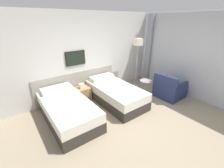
{
  "coord_description": "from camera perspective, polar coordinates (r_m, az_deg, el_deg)",
  "views": [
    {
      "loc": [
        -2.35,
        -2.11,
        2.45
      ],
      "look_at": [
        0.08,
        1.13,
        0.69
      ],
      "focal_mm": 24.0,
      "sensor_mm": 36.0,
      "label": 1
    }
  ],
  "objects": [
    {
      "name": "side_table",
      "position": [
        5.29,
        12.68,
        -0.3
      ],
      "size": [
        0.42,
        0.42,
        0.53
      ],
      "color": "gray",
      "rests_on": "ground_plane"
    },
    {
      "name": "ground_plane",
      "position": [
        3.99,
        9.17,
        -14.72
      ],
      "size": [
        16.0,
        16.0,
        0.0
      ],
      "primitive_type": "plane",
      "color": "gray"
    },
    {
      "name": "wall_headboard",
      "position": [
        5.08,
        -8.84,
        10.1
      ],
      "size": [
        10.0,
        0.1,
        2.7
      ],
      "color": "silver",
      "rests_on": "ground_plane"
    },
    {
      "name": "wall_window",
      "position": [
        5.47,
        29.95,
        8.67
      ],
      "size": [
        0.21,
        4.74,
        2.7
      ],
      "color": "white",
      "rests_on": "ground_plane"
    },
    {
      "name": "floor_lamp",
      "position": [
        5.62,
        9.82,
        13.94
      ],
      "size": [
        0.24,
        0.24,
        1.83
      ],
      "color": "#9E9993",
      "rests_on": "ground_plane"
    },
    {
      "name": "bed_near_door",
      "position": [
        4.1,
        -16.56,
        -9.6
      ],
      "size": [
        1.03,
        2.01,
        0.67
      ],
      "color": "#332D28",
      "rests_on": "ground_plane"
    },
    {
      "name": "armchair",
      "position": [
        5.41,
        20.98,
        -1.93
      ],
      "size": [
        0.85,
        0.84,
        0.84
      ],
      "rotation": [
        0.0,
        0.0,
        1.6
      ],
      "color": "navy",
      "rests_on": "ground_plane"
    },
    {
      "name": "bed_near_window",
      "position": [
        4.74,
        1.21,
        -3.76
      ],
      "size": [
        1.03,
        2.01,
        0.67
      ],
      "color": "#332D28",
      "rests_on": "ground_plane"
    },
    {
      "name": "nightstand",
      "position": [
        4.97,
        -11.25,
        -3.59
      ],
      "size": [
        0.47,
        0.43,
        0.58
      ],
      "color": "#9E7A51",
      "rests_on": "ground_plane"
    }
  ]
}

